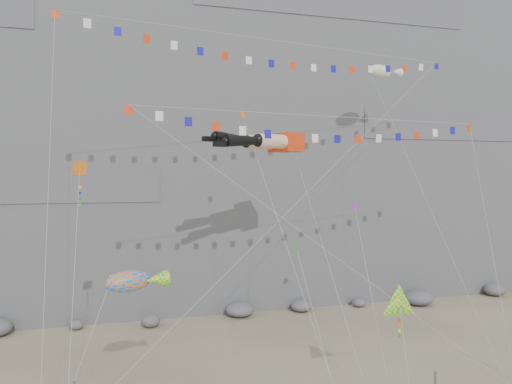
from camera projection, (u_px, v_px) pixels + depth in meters
cliff at (208, 72)px, 58.82m from camera, size 80.00×28.00×50.00m
talus_boulders at (240, 310)px, 45.25m from camera, size 60.00×3.00×1.20m
legs_kite at (264, 142)px, 34.94m from camera, size 7.66×16.09×21.09m
flag_banner_upper at (282, 42)px, 35.86m from camera, size 30.26×13.58×29.08m
flag_banner_lower at (327, 117)px, 32.63m from camera, size 25.25×8.39×20.24m
harlequin_kite at (80, 169)px, 26.62m from camera, size 1.55×6.87×14.50m
fish_windsock at (129, 281)px, 25.43m from camera, size 5.75×3.87×8.70m
delta_kite at (400, 305)px, 26.28m from camera, size 2.73×4.29×7.75m
blimp_windsock at (380, 72)px, 42.98m from camera, size 3.98×14.64×25.53m
small_kite_a at (245, 121)px, 34.48m from camera, size 2.63×13.47×21.44m
small_kite_b at (355, 210)px, 34.39m from camera, size 2.99×10.01×14.46m
small_kite_c at (298, 252)px, 28.98m from camera, size 1.01×8.67×11.70m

